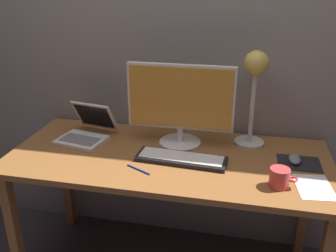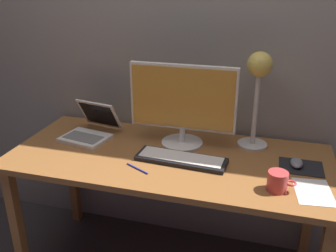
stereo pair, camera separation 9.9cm
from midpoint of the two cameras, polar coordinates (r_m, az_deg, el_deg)
The scene contains 11 objects.
back_wall at distance 2.06m, azimuth 1.03°, elevation 14.58°, with size 4.80×0.06×2.60m, color gray.
desk at distance 1.89m, azimuth -1.48°, elevation -6.69°, with size 1.60×0.70×0.74m.
monitor at distance 1.89m, azimuth 0.42°, elevation 3.64°, with size 0.55×0.22×0.43m.
keyboard_main at distance 1.80m, azimuth 0.49°, elevation -5.06°, with size 0.45×0.17×0.03m.
laptop at distance 2.09m, azimuth -13.60°, elevation -0.38°, with size 0.29×0.33×0.19m.
desk_lamp at distance 1.90m, azimuth 11.81°, elevation 7.08°, with size 0.16×0.16×0.50m.
mousepad at distance 1.87m, azimuth 18.14°, elevation -5.49°, with size 0.20×0.16×0.00m, color black.
mouse at distance 1.86m, azimuth 17.53°, elevation -4.92°, with size 0.06×0.10×0.03m, color slate.
coffee_mug at distance 1.63m, azimuth 15.20°, elevation -7.75°, with size 0.12×0.09×0.09m.
paper_sheet_near_mouse at distance 1.70m, azimuth 20.04°, elevation -8.85°, with size 0.15×0.21×0.00m, color white.
pen at distance 1.73m, azimuth -6.22°, elevation -6.70°, with size 0.01×0.01×0.14m, color #2633A5.
Camera 1 is at (0.35, -1.62, 1.59)m, focal length 39.51 mm.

